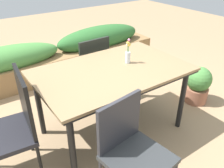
# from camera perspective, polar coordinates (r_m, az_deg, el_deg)

# --- Properties ---
(ground_plane) EXTENTS (12.00, 12.00, 0.00)m
(ground_plane) POSITION_cam_1_polar(r_m,az_deg,el_deg) (2.75, -1.89, -10.90)
(ground_plane) COLOR #9E7F5B
(dining_table) EXTENTS (1.51, 0.96, 0.77)m
(dining_table) POSITION_cam_1_polar(r_m,az_deg,el_deg) (2.36, -0.00, 2.13)
(dining_table) COLOR #8C704C
(dining_table) RESTS_ON ground
(chair_far_side) EXTENTS (0.46, 0.46, 0.87)m
(chair_far_side) POSITION_cam_1_polar(r_m,az_deg,el_deg) (3.10, -5.45, 4.92)
(chair_far_side) COLOR black
(chair_far_side) RESTS_ON ground
(chair_end_left) EXTENTS (0.53, 0.53, 0.98)m
(chair_end_left) POSITION_cam_1_polar(r_m,az_deg,el_deg) (2.12, -23.25, -9.10)
(chair_end_left) COLOR black
(chair_end_left) RESTS_ON ground
(chair_near_left) EXTENTS (0.49, 0.49, 0.88)m
(chair_near_left) POSITION_cam_1_polar(r_m,az_deg,el_deg) (1.80, 4.74, -15.30)
(chair_near_left) COLOR #2E3133
(chair_near_left) RESTS_ON ground
(flower_vase) EXTENTS (0.06, 0.05, 0.26)m
(flower_vase) POSITION_cam_1_polar(r_m,az_deg,el_deg) (2.43, 3.91, 7.53)
(flower_vase) COLOR silver
(flower_vase) RESTS_ON dining_table
(planter_box) EXTENTS (3.50, 0.53, 0.68)m
(planter_box) POSITION_cam_1_polar(r_m,az_deg,el_deg) (3.89, -12.68, 6.63)
(planter_box) COLOR olive
(planter_box) RESTS_ON ground
(potted_plant) EXTENTS (0.33, 0.33, 0.50)m
(potted_plant) POSITION_cam_1_polar(r_m,az_deg,el_deg) (3.29, 20.19, -0.08)
(potted_plant) COLOR #9E6047
(potted_plant) RESTS_ON ground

